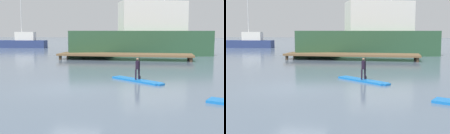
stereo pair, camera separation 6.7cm
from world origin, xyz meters
TOP-DOWN VIEW (x-y plane):
  - ground_plane at (0.00, 0.00)m, footprint 240.00×240.00m
  - paddleboard_near at (2.88, 2.31)m, footprint 2.96×2.52m
  - paddler_child_solo at (2.89, 2.31)m, footprint 0.31×0.34m
  - fishing_boat_white_large at (1.94, 19.72)m, footprint 16.22×9.67m
  - fishing_boat_green_midground at (-18.81, 32.09)m, footprint 8.91×2.71m
  - floating_dock at (0.66, 14.44)m, footprint 12.61×2.87m

SIDE VIEW (x-z plane):
  - ground_plane at x=0.00m, z-range 0.00..0.00m
  - paddleboard_near at x=2.88m, z-range 0.00..0.10m
  - floating_dock at x=0.66m, z-range 0.19..0.76m
  - paddler_child_solo at x=2.89m, z-range 0.17..1.34m
  - fishing_boat_green_midground at x=-18.81m, z-range -2.96..4.78m
  - fishing_boat_white_large at x=1.94m, z-range -4.16..8.52m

